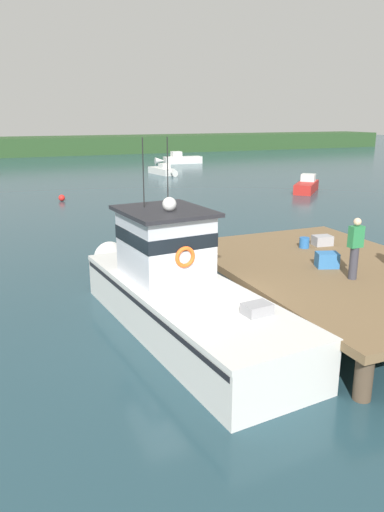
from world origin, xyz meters
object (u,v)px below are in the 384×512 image
(crate_stack_mid_dock, at_px, (322,240))
(deckhand_further_back, at_px, (355,247))
(bait_bucket, at_px, (304,243))
(moored_boat_far_left, at_px, (307,186))
(moored_boat_outer_mooring, at_px, (179,159))
(mooring_buoy_channel_marker, at_px, (62,198))
(crate_single_by_cleat, at_px, (327,260))
(main_fishing_boat, at_px, (176,289))
(moored_boat_far_right, at_px, (163,171))

(crate_stack_mid_dock, distance_m, deckhand_further_back, 3.53)
(bait_bucket, height_order, deckhand_further_back, deckhand_further_back)
(crate_stack_mid_dock, bearing_deg, bait_bucket, -176.57)
(crate_stack_mid_dock, height_order, moored_boat_far_left, crate_stack_mid_dock)
(deckhand_further_back, bearing_deg, moored_boat_outer_mooring, 74.24)
(moored_boat_outer_mooring, height_order, mooring_buoy_channel_marker, moored_boat_outer_mooring)
(crate_single_by_cleat, bearing_deg, main_fishing_boat, 174.07)
(crate_single_by_cleat, xyz_separation_m, mooring_buoy_channel_marker, (-4.16, 21.50, -1.21))
(main_fishing_boat, relative_size, mooring_buoy_channel_marker, 24.18)
(moored_boat_far_left, bearing_deg, main_fishing_boat, -133.36)
(main_fishing_boat, relative_size, crate_stack_mid_dock, 16.55)
(moored_boat_outer_mooring, bearing_deg, moored_boat_far_right, -119.74)
(crate_single_by_cleat, relative_size, bait_bucket, 1.76)
(crate_stack_mid_dock, bearing_deg, mooring_buoy_channel_marker, 105.98)
(moored_boat_far_right, distance_m, mooring_buoy_channel_marker, 15.66)
(bait_bucket, distance_m, moored_boat_far_left, 20.86)
(bait_bucket, distance_m, deckhand_further_back, 3.26)
(moored_boat_far_right, relative_size, mooring_buoy_channel_marker, 10.24)
(crate_single_by_cleat, height_order, moored_boat_far_right, crate_single_by_cleat)
(bait_bucket, relative_size, deckhand_further_back, 0.21)
(main_fishing_boat, height_order, moored_boat_far_left, main_fishing_boat)
(main_fishing_boat, height_order, crate_single_by_cleat, main_fishing_boat)
(moored_boat_outer_mooring, relative_size, mooring_buoy_channel_marker, 13.29)
(crate_stack_mid_dock, xyz_separation_m, bait_bucket, (-0.75, -0.04, 0.01))
(crate_stack_mid_dock, xyz_separation_m, mooring_buoy_channel_marker, (-5.57, 19.45, -1.16))
(deckhand_further_back, bearing_deg, main_fishing_boat, 160.32)
(main_fishing_boat, xyz_separation_m, moored_boat_far_left, (17.35, 18.37, -0.59))
(deckhand_further_back, height_order, moored_boat_far_right, deckhand_further_back)
(deckhand_further_back, relative_size, mooring_buoy_channel_marker, 3.97)
(bait_bucket, distance_m, moored_boat_outer_mooring, 41.71)
(mooring_buoy_channel_marker, bearing_deg, crate_stack_mid_dock, -74.02)
(deckhand_further_back, distance_m, moored_boat_far_right, 34.52)
(crate_stack_mid_dock, distance_m, moored_boat_far_left, 20.39)
(crate_single_by_cleat, relative_size, mooring_buoy_channel_marker, 1.46)
(moored_boat_far_right, height_order, moored_boat_outer_mooring, moored_boat_outer_mooring)
(deckhand_further_back, relative_size, moored_boat_far_right, 0.39)
(moored_boat_far_left, bearing_deg, crate_single_by_cleat, -124.53)
(moored_boat_outer_mooring, xyz_separation_m, mooring_buoy_channel_marker, (-16.32, -20.59, -0.27))
(crate_single_by_cleat, distance_m, deckhand_further_back, 1.28)
(main_fishing_boat, bearing_deg, deckhand_further_back, -19.68)
(moored_boat_far_right, xyz_separation_m, moored_boat_far_left, (6.16, -13.86, 0.05))
(crate_single_by_cleat, xyz_separation_m, crate_stack_mid_dock, (1.41, 2.05, -0.05))
(deckhand_further_back, bearing_deg, moored_boat_far_left, 56.91)
(deckhand_further_back, height_order, moored_boat_far_left, deckhand_further_back)
(bait_bucket, height_order, moored_boat_far_left, bait_bucket)
(main_fishing_boat, xyz_separation_m, deckhand_further_back, (4.36, -1.56, 1.05))
(main_fishing_boat, bearing_deg, crate_single_by_cleat, -5.93)
(bait_bucket, bearing_deg, moored_boat_far_right, 78.70)
(main_fishing_boat, relative_size, moored_boat_far_left, 2.45)
(moored_boat_far_right, bearing_deg, crate_single_by_cleat, -101.74)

